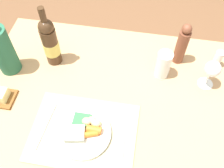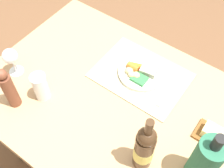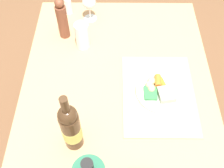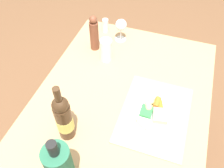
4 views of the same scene
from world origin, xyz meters
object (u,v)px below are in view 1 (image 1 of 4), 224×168
dinner_plate (84,132)px  knife (122,135)px  water_tumbler (163,66)px  pepper_mill (182,45)px  dining_table (105,108)px  fork (45,126)px  cooler_bottle (3,50)px  wine_glass (212,70)px  salt_shaker (218,59)px  wine_bottle (50,42)px

dinner_plate → knife: size_ratio=1.23×
water_tumbler → pepper_mill: (0.07, 0.10, 0.05)m
dining_table → pepper_mill: bearing=41.2°
fork → knife: same height
pepper_mill → cooler_bottle: size_ratio=0.74×
water_tumbler → pepper_mill: bearing=53.8°
dinner_plate → wine_glass: 0.60m
pepper_mill → wine_glass: pepper_mill is taller
knife → wine_glass: bearing=40.3°
water_tumbler → salt_shaker: (0.25, 0.10, -0.01)m
fork → knife: (0.32, 0.01, 0.00)m
water_tumbler → pepper_mill: 0.13m
dinner_plate → wine_bottle: bearing=123.0°
fork → wine_glass: wine_glass is taller
fork → water_tumbler: 0.58m
dining_table → dinner_plate: (-0.05, -0.19, 0.12)m
dinner_plate → wine_glass: bearing=34.2°
dining_table → water_tumbler: size_ratio=8.36×
dining_table → pepper_mill: size_ratio=5.14×
water_tumbler → wine_glass: wine_glass is taller
knife → wine_glass: wine_glass is taller
pepper_mill → dinner_plate: bearing=-128.2°
pepper_mill → wine_glass: (0.13, -0.12, -0.00)m
pepper_mill → cooler_bottle: cooler_bottle is taller
water_tumbler → fork: bearing=-142.0°
dinner_plate → water_tumbler: water_tumbler is taller
wine_bottle → salt_shaker: bearing=7.3°
dinner_plate → cooler_bottle: cooler_bottle is taller
dinner_plate → water_tumbler: (0.29, 0.36, 0.04)m
fork → dinner_plate: bearing=3.6°
dinner_plate → cooler_bottle: (-0.42, 0.27, 0.11)m
water_tumbler → pepper_mill: pepper_mill is taller
water_tumbler → wine_bottle: bearing=-179.8°
dining_table → wine_bottle: size_ratio=3.68×
pepper_mill → cooler_bottle: bearing=-166.7°
dining_table → pepper_mill: (0.31, 0.27, 0.21)m
dining_table → dinner_plate: 0.23m
dining_table → dinner_plate: bearing=-105.2°
dinner_plate → pepper_mill: pepper_mill is taller
dining_table → knife: knife is taller
wine_bottle → pepper_mill: 0.60m
wine_bottle → cooler_bottle: 0.21m
dining_table → salt_shaker: (0.49, 0.27, 0.15)m
fork → salt_shaker: size_ratio=2.26×
knife → salt_shaker: bearing=45.6°
dining_table → wine_bottle: 0.40m
knife → water_tumbler: water_tumbler is taller
fork → wine_glass: 0.74m
knife → dinner_plate: bearing=-177.4°
wine_bottle → dinner_plate: bearing=-57.0°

